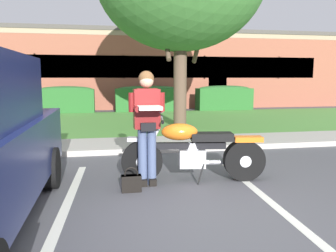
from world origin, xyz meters
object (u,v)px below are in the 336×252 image
rider_person (147,119)px  hedge_left (66,99)px  handbag (131,182)px  brick_building (120,70)px  hedge_center_left (148,98)px  hedge_center_right (224,98)px  motorcycle (199,151)px

rider_person → hedge_left: 11.20m
handbag → brick_building: size_ratio=0.01×
hedge_center_left → brick_building: bearing=100.9°
hedge_center_right → hedge_left: bearing=-180.0°
hedge_left → hedge_center_left: bearing=0.0°
motorcycle → rider_person: (-0.82, -0.06, 0.53)m
rider_person → brick_building: bearing=88.8°
hedge_center_left → hedge_center_right: same height
motorcycle → handbag: size_ratio=6.21×
rider_person → handbag: size_ratio=4.74×
hedge_left → hedge_center_right: bearing=0.0°
handbag → hedge_center_right: hedge_center_right is taller
hedge_left → hedge_center_left: same height
motorcycle → brick_building: 16.50m
hedge_left → hedge_center_right: 7.48m
hedge_left → hedge_center_right: size_ratio=0.92×
rider_person → hedge_center_left: bearing=82.7°
rider_person → hedge_center_left: (1.41, 10.95, -0.36)m
hedge_left → hedge_center_left: 3.74m
handbag → hedge_center_left: bearing=81.5°
rider_person → brick_building: size_ratio=0.07×
motorcycle → hedge_center_left: bearing=86.9°
motorcycle → brick_building: size_ratio=0.09×
rider_person → hedge_left: (-2.33, 10.95, -0.36)m
motorcycle → hedge_left: (-3.15, 10.89, 0.17)m
rider_person → motorcycle: bearing=4.0°
hedge_center_left → hedge_center_right: (3.74, 0.00, 0.00)m
motorcycle → hedge_center_right: (4.33, 10.89, 0.17)m
brick_building → handbag: bearing=-92.1°
handbag → hedge_left: hedge_left is taller
hedge_center_left → rider_person: bearing=-97.3°
rider_person → hedge_left: rider_person is taller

